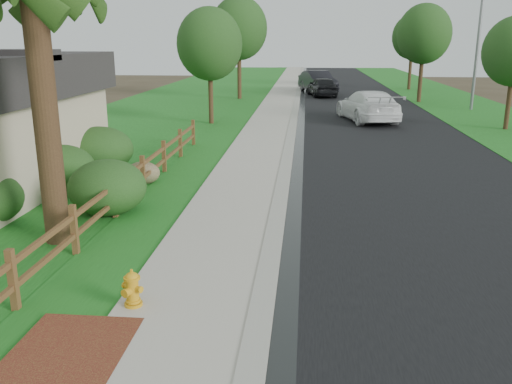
# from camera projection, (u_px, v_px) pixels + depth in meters

# --- Properties ---
(ground) EXTENTS (120.00, 120.00, 0.00)m
(ground) POSITION_uv_depth(u_px,v_px,m) (231.00, 335.00, 8.18)
(ground) COLOR #3D3221
(road) EXTENTS (8.00, 90.00, 0.02)m
(road) POSITION_uv_depth(u_px,v_px,m) (353.00, 98.00, 41.31)
(road) COLOR black
(road) RESTS_ON ground
(curb) EXTENTS (0.40, 90.00, 0.12)m
(curb) POSITION_uv_depth(u_px,v_px,m) (298.00, 97.00, 41.67)
(curb) COLOR gray
(curb) RESTS_ON ground
(wet_gutter) EXTENTS (0.50, 90.00, 0.00)m
(wet_gutter) POSITION_uv_depth(u_px,v_px,m) (302.00, 97.00, 41.65)
(wet_gutter) COLOR black
(wet_gutter) RESTS_ON road
(sidewalk) EXTENTS (2.20, 90.00, 0.10)m
(sidewalk) POSITION_uv_depth(u_px,v_px,m) (281.00, 97.00, 41.78)
(sidewalk) COLOR #AEA798
(sidewalk) RESTS_ON ground
(grass_strip) EXTENTS (1.60, 90.00, 0.06)m
(grass_strip) POSITION_uv_depth(u_px,v_px,m) (256.00, 97.00, 41.95)
(grass_strip) COLOR #1C5919
(grass_strip) RESTS_ON ground
(lawn_near) EXTENTS (9.00, 90.00, 0.04)m
(lawn_near) POSITION_uv_depth(u_px,v_px,m) (190.00, 96.00, 42.41)
(lawn_near) COLOR #1C5919
(lawn_near) RESTS_ON ground
(verge_far) EXTENTS (6.00, 90.00, 0.04)m
(verge_far) POSITION_uv_depth(u_px,v_px,m) (445.00, 98.00, 40.70)
(verge_far) COLOR #1C5919
(verge_far) RESTS_ON ground
(brick_patch) EXTENTS (1.60, 2.40, 0.11)m
(brick_patch) POSITION_uv_depth(u_px,v_px,m) (62.00, 362.00, 7.39)
(brick_patch) COLOR maroon
(brick_patch) RESTS_ON ground
(ranch_fence) EXTENTS (0.12, 16.92, 1.10)m
(ranch_fence) POSITION_uv_depth(u_px,v_px,m) (130.00, 183.00, 14.46)
(ranch_fence) COLOR #52381B
(ranch_fence) RESTS_ON ground
(fire_hydrant) EXTENTS (0.41, 0.34, 0.64)m
(fire_hydrant) POSITION_uv_depth(u_px,v_px,m) (132.00, 289.00, 8.80)
(fire_hydrant) COLOR gold
(fire_hydrant) RESTS_ON sidewalk
(white_suv) EXTENTS (3.43, 6.02, 1.65)m
(white_suv) POSITION_uv_depth(u_px,v_px,m) (368.00, 106.00, 29.29)
(white_suv) COLOR white
(white_suv) RESTS_ON road
(dark_car_mid) EXTENTS (2.53, 4.68, 1.51)m
(dark_car_mid) POSITION_uv_depth(u_px,v_px,m) (322.00, 86.00, 42.04)
(dark_car_mid) COLOR black
(dark_car_mid) RESTS_ON road
(dark_car_far) EXTENTS (3.42, 5.61, 1.75)m
(dark_car_far) POSITION_uv_depth(u_px,v_px,m) (318.00, 82.00, 45.39)
(dark_car_far) COLOR black
(dark_car_far) RESTS_ON road
(streetlight) EXTENTS (2.08, 0.87, 9.29)m
(streetlight) POSITION_uv_depth(u_px,v_px,m) (477.00, 23.00, 32.76)
(streetlight) COLOR gray
(streetlight) RESTS_ON ground
(boulder) EXTENTS (1.13, 0.90, 0.70)m
(boulder) POSITION_uv_depth(u_px,v_px,m) (143.00, 173.00, 16.63)
(boulder) COLOR brown
(boulder) RESTS_ON ground
(shrub_b) EXTENTS (2.45, 2.45, 1.38)m
(shrub_b) POSITION_uv_depth(u_px,v_px,m) (61.00, 169.00, 15.72)
(shrub_b) COLOR #1E4217
(shrub_b) RESTS_ON ground
(shrub_c) EXTENTS (2.56, 2.56, 1.41)m
(shrub_c) POSITION_uv_depth(u_px,v_px,m) (107.00, 187.00, 13.65)
(shrub_c) COLOR #1E4217
(shrub_c) RESTS_ON ground
(shrub_d) EXTENTS (2.77, 2.77, 1.53)m
(shrub_d) POSITION_uv_depth(u_px,v_px,m) (99.00, 150.00, 18.02)
(shrub_d) COLOR #1E4217
(shrub_d) RESTS_ON ground
(tree_near_left) EXTENTS (3.34, 3.34, 5.92)m
(tree_near_left) POSITION_uv_depth(u_px,v_px,m) (210.00, 44.00, 27.45)
(tree_near_left) COLOR #352116
(tree_near_left) RESTS_ON ground
(tree_mid_left) EXTENTS (4.09, 4.09, 7.32)m
(tree_mid_left) POSITION_uv_depth(u_px,v_px,m) (239.00, 29.00, 39.06)
(tree_mid_left) COLOR #352116
(tree_mid_left) RESTS_ON ground
(tree_mid_right) EXTENTS (3.69, 3.69, 6.70)m
(tree_mid_right) POSITION_uv_depth(u_px,v_px,m) (424.00, 34.00, 37.07)
(tree_mid_right) COLOR #352116
(tree_mid_right) RESTS_ON ground
(tree_far_right) EXTENTS (3.50, 3.50, 6.45)m
(tree_far_right) POSITION_uv_depth(u_px,v_px,m) (413.00, 37.00, 46.70)
(tree_far_right) COLOR #352116
(tree_far_right) RESTS_ON ground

